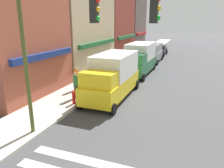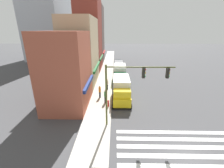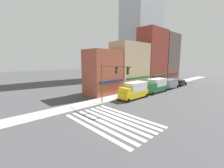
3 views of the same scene
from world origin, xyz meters
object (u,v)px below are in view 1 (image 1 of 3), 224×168
Objects in this scene: sedan_black at (160,50)px; pedestrian_white_shirt at (103,71)px; pedestrian_orange_vest at (76,78)px; traffic_signal at (69,36)px; van_grey at (152,52)px; box_truck_yellow at (112,76)px; box_truck_green at (139,58)px; fire_hydrant at (74,97)px; pedestrian_green_top at (76,85)px.

pedestrian_white_shirt is (-17.67, 2.11, 0.23)m from sedan_black.
traffic_signal is at bearing 74.39° from pedestrian_orange_vest.
box_truck_yellow is at bearing 179.64° from van_grey.
van_grey is (21.00, 0.56, -3.37)m from traffic_signal.
box_truck_green is 1.42× the size of sedan_black.
fire_hydrant is (-17.16, 1.70, -0.67)m from van_grey.
box_truck_yellow is 0.99× the size of box_truck_green.
sedan_black is 5.23× the size of fire_hydrant.
pedestrian_green_top is 1.00× the size of pedestrian_orange_vest.
pedestrian_orange_vest is at bearing 26.51° from fire_hydrant.
traffic_signal is 3.59× the size of pedestrian_orange_vest.
sedan_black is 2.49× the size of pedestrian_white_shirt.
fire_hydrant is at bearing 179.51° from pedestrian_white_shirt.
box_truck_yellow reaches higher than pedestrian_green_top.
box_truck_yellow is at bearing -178.52° from box_truck_green.
fire_hydrant is (-2.63, -1.31, -0.46)m from pedestrian_orange_vest.
van_grey is 11.71m from pedestrian_white_shirt.
pedestrian_orange_vest is at bearing 28.94° from traffic_signal.
sedan_black is at bearing -142.84° from pedestrian_orange_vest.
pedestrian_orange_vest is at bearing 159.50° from box_truck_green.
van_grey is 14.84m from pedestrian_orange_vest.
box_truck_yellow is 2.59m from pedestrian_green_top.
sedan_black is 20.90m from pedestrian_orange_vest.
pedestrian_orange_vest is (-3.01, 0.90, 0.00)m from pedestrian_white_shirt.
traffic_signal is at bearing -168.91° from pedestrian_white_shirt.
pedestrian_green_top is at bearing 122.30° from box_truck_yellow.
van_grey is 2.83× the size of pedestrian_white_shirt.
fire_hydrant is at bearing 30.55° from traffic_signal.
pedestrian_white_shirt is at bearing 156.10° from box_truck_green.
pedestrian_orange_vest is at bearing 171.91° from sedan_black.
sedan_black is at bearing -0.36° from van_grey.
sedan_black is 2.49× the size of pedestrian_green_top.
pedestrian_orange_vest is (0.22, 3.01, -0.51)m from box_truck_yellow.
pedestrian_green_top is 1.00× the size of pedestrian_white_shirt.
traffic_signal reaches higher than box_truck_green.
van_grey reaches higher than pedestrian_green_top.
fire_hydrant is (-5.65, -0.41, -0.46)m from pedestrian_white_shirt.
traffic_signal is 1.01× the size of box_truck_green.
traffic_signal is at bearing -149.45° from fire_hydrant.
pedestrian_green_top reaches higher than sedan_black.
sedan_black is at bearing 1.19° from traffic_signal.
pedestrian_white_shirt is (-4.46, 2.11, -0.51)m from box_truck_green.
pedestrian_white_shirt is 1.00× the size of pedestrian_orange_vest.
fire_hydrant is (-23.32, 1.70, -0.23)m from sedan_black.
van_grey is at bearing -149.83° from pedestrian_green_top.
box_truck_green is at bearing -155.57° from pedestrian_green_top.
box_truck_yellow reaches higher than pedestrian_white_shirt.
box_truck_yellow is at bearing 5.14° from traffic_signal.
pedestrian_green_top is (-1.36, 2.14, -0.51)m from box_truck_yellow.
traffic_signal is 21.27m from van_grey.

